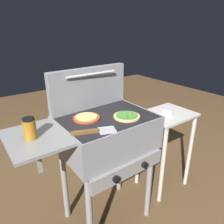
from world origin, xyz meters
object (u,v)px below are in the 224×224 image
object	(u,v)px
spatula	(94,131)
prep_table	(166,135)
sauce_jar	(30,129)
grill	(105,136)
pizza_veggie	(127,116)
pizza_cheese	(87,118)
topping_bowl_near	(166,111)

from	to	relation	value
spatula	prep_table	bearing A→B (deg)	10.21
sauce_jar	grill	bearing A→B (deg)	0.59
pizza_veggie	sauce_jar	distance (m)	0.62
grill	pizza_veggie	bearing A→B (deg)	-38.27
pizza_cheese	spatula	bearing A→B (deg)	-107.32
sauce_jar	spatula	distance (m)	0.35
pizza_cheese	grill	bearing A→B (deg)	-22.49
pizza_cheese	topping_bowl_near	bearing A→B (deg)	-2.81
pizza_cheese	prep_table	distance (m)	0.87
grill	pizza_veggie	world-z (taller)	pizza_veggie
grill	pizza_veggie	size ratio (longest dim) A/B	5.36
pizza_cheese	pizza_veggie	world-z (taller)	pizza_veggie
pizza_veggie	sauce_jar	world-z (taller)	sauce_jar
sauce_jar	topping_bowl_near	bearing A→B (deg)	0.72
topping_bowl_near	pizza_cheese	bearing A→B (deg)	177.19
grill	pizza_cheese	xyz separation A→B (m)	(-0.11, 0.05, 0.15)
sauce_jar	topping_bowl_near	distance (m)	1.16
pizza_cheese	sauce_jar	xyz separation A→B (m)	(-0.38, -0.05, 0.05)
grill	spatula	xyz separation A→B (m)	(-0.17, -0.15, 0.15)
sauce_jar	topping_bowl_near	size ratio (longest dim) A/B	1.19
pizza_veggie	prep_table	bearing A→B (deg)	9.78
prep_table	topping_bowl_near	xyz separation A→B (m)	(-0.02, 0.00, 0.24)
grill	pizza_cheese	world-z (taller)	pizza_cheese
pizza_cheese	pizza_veggie	distance (m)	0.27
grill	topping_bowl_near	xyz separation A→B (m)	(0.65, 0.01, 0.03)
pizza_veggie	pizza_cheese	bearing A→B (deg)	148.89
spatula	grill	bearing A→B (deg)	40.35
pizza_cheese	sauce_jar	bearing A→B (deg)	-172.13
spatula	prep_table	size ratio (longest dim) A/B	0.34
spatula	topping_bowl_near	world-z (taller)	spatula
grill	prep_table	size ratio (longest dim) A/B	1.26
sauce_jar	pizza_cheese	bearing A→B (deg)	7.87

